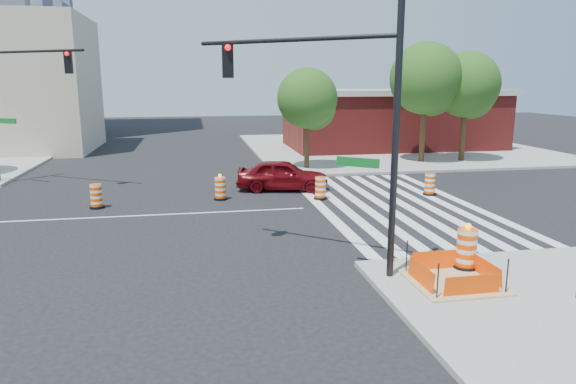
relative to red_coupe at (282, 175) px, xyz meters
name	(u,v)px	position (x,y,z in m)	size (l,w,h in m)	color
ground	(130,216)	(-6.79, -3.83, -0.75)	(120.00, 120.00, 0.00)	black
sidewalk_ne	(391,148)	(11.21, 14.17, -0.68)	(22.00, 22.00, 0.15)	gray
crosswalk_east	(392,204)	(4.16, -3.83, -0.75)	(6.75, 13.50, 0.01)	silver
lane_centerline	(130,216)	(-6.79, -3.83, -0.75)	(14.00, 0.12, 0.01)	silver
excavation_pit	(453,280)	(2.21, -12.83, -0.53)	(2.20, 2.20, 0.90)	tan
brick_storefront	(392,119)	(11.21, 14.17, 1.56)	(16.50, 8.50, 4.60)	maroon
red_coupe	(282,175)	(0.00, 0.00, 0.00)	(1.78, 4.42, 1.51)	#5F080E
signal_pole_se	(336,95)	(-0.50, -11.03, 4.11)	(4.76, 3.86, 7.93)	black
signal_pole_nw	(13,84)	(-12.78, 3.43, 4.34)	(5.45, 3.41, 8.32)	black
pit_drum	(466,250)	(3.01, -12.01, -0.06)	(0.67, 0.67, 1.31)	black
tree_north_c	(308,102)	(2.48, 5.51, 3.28)	(3.54, 3.54, 6.02)	#382314
tree_north_d	(426,83)	(10.32, 6.57, 4.39)	(4.50, 4.50, 7.66)	#382314
tree_north_e	(467,88)	(13.14, 6.59, 4.02)	(4.19, 4.19, 7.12)	#382314
median_drum_2	(96,197)	(-8.29, -2.22, -0.27)	(0.60, 0.60, 1.02)	black
median_drum_3	(220,189)	(-3.10, -1.58, -0.26)	(0.60, 0.60, 1.18)	black
median_drum_4	(320,189)	(1.33, -2.31, -0.27)	(0.60, 0.60, 1.02)	black
median_drum_5	(430,185)	(6.57, -2.39, -0.27)	(0.60, 0.60, 1.02)	black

